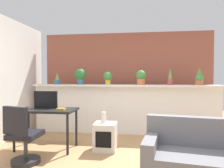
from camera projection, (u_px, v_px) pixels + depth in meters
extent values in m
cube|color=white|center=(124.00, 110.00, 5.03)|extent=(4.36, 0.16, 1.13)
cube|color=white|center=(124.00, 85.00, 4.98)|extent=(4.36, 0.38, 0.04)
cube|color=#9E5442|center=(126.00, 81.00, 5.61)|extent=(4.36, 0.10, 2.50)
cylinder|color=#386B84|center=(57.00, 82.00, 5.16)|extent=(0.16, 0.16, 0.10)
cone|color=#669E4C|center=(57.00, 77.00, 5.15)|extent=(0.11, 0.11, 0.18)
cylinder|color=#386B84|center=(80.00, 82.00, 5.10)|extent=(0.15, 0.15, 0.13)
sphere|color=#2D7033|center=(80.00, 75.00, 5.10)|extent=(0.28, 0.28, 0.28)
cylinder|color=gold|center=(108.00, 82.00, 5.00)|extent=(0.12, 0.12, 0.12)
sphere|color=#3D843D|center=(108.00, 76.00, 5.00)|extent=(0.21, 0.21, 0.21)
cylinder|color=#C66B42|center=(141.00, 82.00, 4.88)|extent=(0.19, 0.19, 0.14)
sphere|color=#3D843D|center=(141.00, 75.00, 4.88)|extent=(0.23, 0.23, 0.23)
cylinder|color=#B7474C|center=(170.00, 82.00, 4.80)|extent=(0.11, 0.11, 0.14)
cone|color=#669E4C|center=(170.00, 73.00, 4.79)|extent=(0.09, 0.09, 0.25)
cylinder|color=#C66B42|center=(199.00, 83.00, 4.71)|extent=(0.17, 0.17, 0.10)
sphere|color=#4C9347|center=(199.00, 78.00, 4.70)|extent=(0.18, 0.18, 0.18)
cone|color=#4C9347|center=(199.00, 72.00, 4.70)|extent=(0.15, 0.15, 0.19)
cylinder|color=black|center=(14.00, 132.00, 3.80)|extent=(0.04, 0.04, 0.71)
cylinder|color=black|center=(67.00, 134.00, 3.66)|extent=(0.04, 0.04, 0.71)
cylinder|color=black|center=(29.00, 126.00, 4.29)|extent=(0.04, 0.04, 0.71)
cylinder|color=black|center=(76.00, 128.00, 4.15)|extent=(0.04, 0.04, 0.71)
cube|color=black|center=(46.00, 110.00, 3.96)|extent=(1.10, 0.60, 0.04)
cube|color=black|center=(46.00, 100.00, 4.04)|extent=(0.46, 0.04, 0.33)
cylinder|color=#262628|center=(26.00, 161.00, 3.31)|extent=(0.44, 0.44, 0.07)
cylinder|color=#333333|center=(26.00, 148.00, 3.30)|extent=(0.06, 0.06, 0.34)
cube|color=black|center=(25.00, 135.00, 3.30)|extent=(0.44, 0.44, 0.08)
cube|color=black|center=(15.00, 121.00, 3.12)|extent=(0.44, 0.19, 0.42)
cube|color=silver|center=(105.00, 136.00, 3.91)|extent=(0.40, 0.40, 0.50)
cube|color=black|center=(103.00, 139.00, 3.72)|extent=(0.28, 0.04, 0.28)
cylinder|color=silver|center=(104.00, 117.00, 3.93)|extent=(0.09, 0.09, 0.20)
cube|color=gold|center=(61.00, 109.00, 3.83)|extent=(0.14, 0.12, 0.04)
cube|color=slate|center=(205.00, 132.00, 2.88)|extent=(1.57, 0.39, 0.40)
cube|color=slate|center=(151.00, 143.00, 2.79)|extent=(0.27, 0.78, 0.16)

